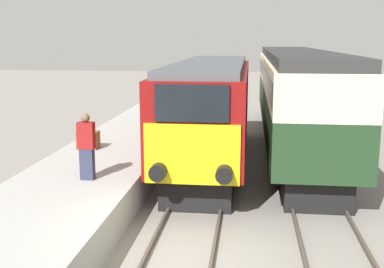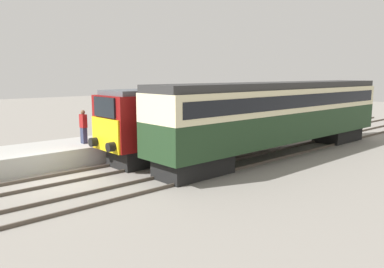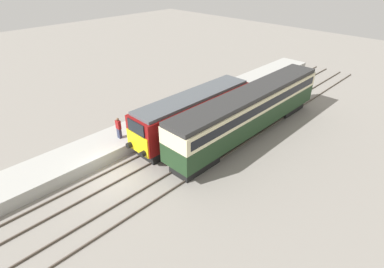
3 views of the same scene
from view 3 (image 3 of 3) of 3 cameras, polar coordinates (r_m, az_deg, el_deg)
ground_plane at (r=22.52m, az=-15.10°, el=-8.06°), size 120.00×120.00×0.00m
platform_left at (r=28.37m, az=-5.22°, el=2.65°), size 3.50×50.00×0.94m
rails_near_track at (r=24.72m, az=-5.38°, el=-2.99°), size 1.51×60.00×0.14m
rails_far_track at (r=22.67m, az=0.29°, el=-6.31°), size 1.50×60.00×0.14m
locomotive at (r=25.79m, az=0.37°, el=3.95°), size 2.70×12.46×3.88m
passenger_carriage at (r=26.18m, az=11.08°, el=4.77°), size 2.75×18.07×4.21m
person_on_platform at (r=24.79m, az=-13.79°, el=1.12°), size 0.44×0.26×1.82m
luggage_crate at (r=27.74m, az=-8.83°, el=3.51°), size 0.70×0.56×0.60m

